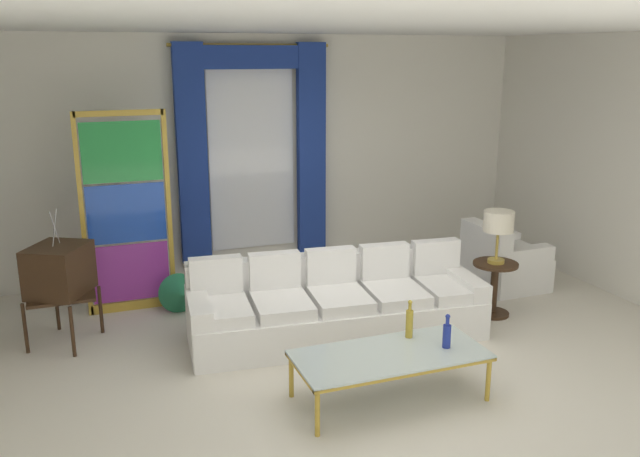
{
  "coord_description": "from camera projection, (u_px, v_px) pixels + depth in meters",
  "views": [
    {
      "loc": [
        -2.24,
        -5.17,
        2.78
      ],
      "look_at": [
        0.02,
        0.9,
        1.05
      ],
      "focal_mm": 37.2,
      "sensor_mm": 36.0,
      "label": 1
    }
  ],
  "objects": [
    {
      "name": "table_lamp_brass",
      "position": [
        499.0,
        224.0,
        6.99
      ],
      "size": [
        0.32,
        0.32,
        0.57
      ],
      "color": "#B29338",
      "rests_on": "round_side_table"
    },
    {
      "name": "ground_plane",
      "position": [
        352.0,
        361.0,
        6.16
      ],
      "size": [
        16.0,
        16.0,
        0.0
      ],
      "primitive_type": "plane",
      "color": "silver"
    },
    {
      "name": "ceiling_slab",
      "position": [
        322.0,
        25.0,
        6.1
      ],
      "size": [
        8.0,
        7.6,
        0.04
      ],
      "primitive_type": "cube",
      "color": "white"
    },
    {
      "name": "curtained_window",
      "position": [
        253.0,
        138.0,
        8.28
      ],
      "size": [
        2.0,
        0.17,
        2.7
      ],
      "color": "white",
      "rests_on": "ground"
    },
    {
      "name": "wall_right",
      "position": [
        628.0,
        168.0,
        7.55
      ],
      "size": [
        0.12,
        7.0,
        3.0
      ],
      "primitive_type": "cube",
      "color": "white",
      "rests_on": "ground"
    },
    {
      "name": "armchair_white",
      "position": [
        502.0,
        264.0,
        8.03
      ],
      "size": [
        0.83,
        0.83,
        0.8
      ],
      "color": "white",
      "rests_on": "ground"
    },
    {
      "name": "vintage_tv",
      "position": [
        59.0,
        272.0,
        6.37
      ],
      "size": [
        0.73,
        0.76,
        1.35
      ],
      "color": "#382314",
      "rests_on": "ground"
    },
    {
      "name": "stained_glass_divider",
      "position": [
        127.0,
        217.0,
        7.13
      ],
      "size": [
        0.95,
        0.05,
        2.2
      ],
      "color": "gold",
      "rests_on": "ground"
    },
    {
      "name": "wall_rear",
      "position": [
        260.0,
        155.0,
        8.54
      ],
      "size": [
        8.0,
        0.12,
        3.0
      ],
      "primitive_type": "cube",
      "color": "white",
      "rests_on": "ground"
    },
    {
      "name": "peacock_figurine",
      "position": [
        180.0,
        295.0,
        7.21
      ],
      "size": [
        0.44,
        0.6,
        0.5
      ],
      "color": "beige",
      "rests_on": "ground"
    },
    {
      "name": "bottle_blue_decanter",
      "position": [
        409.0,
        322.0,
        5.65
      ],
      "size": [
        0.06,
        0.06,
        0.34
      ],
      "color": "gold",
      "rests_on": "coffee_table"
    },
    {
      "name": "bottle_crystal_tall",
      "position": [
        447.0,
        334.0,
        5.46
      ],
      "size": [
        0.07,
        0.07,
        0.29
      ],
      "color": "navy",
      "rests_on": "coffee_table"
    },
    {
      "name": "round_side_table",
      "position": [
        494.0,
        284.0,
        7.16
      ],
      "size": [
        0.48,
        0.48,
        0.59
      ],
      "color": "#382314",
      "rests_on": "ground"
    },
    {
      "name": "couch_white_long",
      "position": [
        335.0,
        306.0,
        6.67
      ],
      "size": [
        2.99,
        1.19,
        0.86
      ],
      "color": "white",
      "rests_on": "ground"
    },
    {
      "name": "coffee_table",
      "position": [
        390.0,
        356.0,
        5.4
      ],
      "size": [
        1.57,
        0.7,
        0.41
      ],
      "color": "silver",
      "rests_on": "ground"
    }
  ]
}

